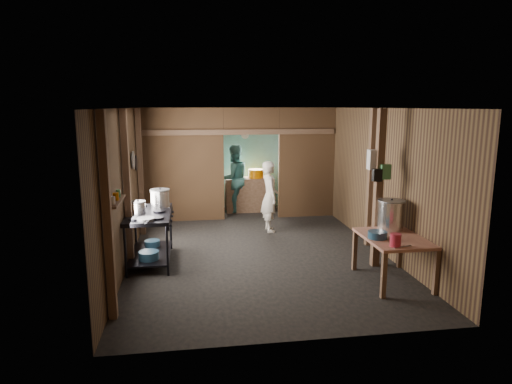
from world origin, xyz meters
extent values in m
cube|color=black|center=(0.00, 0.00, 0.00)|extent=(4.50, 7.00, 0.00)
cube|color=#4B4B4A|center=(0.00, 0.00, 2.60)|extent=(4.50, 7.00, 0.00)
cube|color=brown|center=(0.00, 3.50, 1.30)|extent=(4.50, 0.00, 2.60)
cube|color=brown|center=(0.00, -3.50, 1.30)|extent=(4.50, 0.00, 2.60)
cube|color=brown|center=(-2.25, 0.00, 1.30)|extent=(0.00, 7.00, 2.60)
cube|color=brown|center=(2.25, 0.00, 1.30)|extent=(0.00, 7.00, 2.60)
cube|color=brown|center=(-1.32, 2.20, 1.30)|extent=(1.85, 0.10, 2.60)
cube|color=brown|center=(1.57, 2.20, 1.30)|extent=(1.35, 0.10, 2.60)
cube|color=brown|center=(0.25, 2.20, 2.30)|extent=(1.30, 0.10, 0.60)
cube|color=#66B1AE|center=(0.00, 3.44, 1.25)|extent=(4.40, 0.06, 2.50)
cube|color=brown|center=(0.30, 2.95, 0.42)|extent=(1.20, 0.50, 0.85)
cylinder|color=silver|center=(0.25, 3.40, 1.90)|extent=(0.20, 0.03, 0.20)
cube|color=brown|center=(-2.18, -2.60, 1.30)|extent=(0.10, 0.12, 2.60)
cube|color=brown|center=(-2.18, -0.80, 1.30)|extent=(0.10, 0.12, 2.60)
cube|color=brown|center=(-2.18, 1.20, 1.30)|extent=(0.10, 0.12, 2.60)
cube|color=brown|center=(2.18, -0.20, 1.30)|extent=(0.10, 0.12, 2.60)
cube|color=brown|center=(1.85, -1.30, 1.30)|extent=(0.12, 0.12, 2.60)
cube|color=brown|center=(0.00, 2.15, 2.05)|extent=(4.40, 0.12, 0.12)
cylinder|color=gray|center=(-2.21, 0.40, 1.65)|extent=(0.03, 0.34, 0.34)
cylinder|color=black|center=(-2.21, 0.80, 1.55)|extent=(0.03, 0.30, 0.30)
cube|color=brown|center=(-2.15, -2.10, 1.40)|extent=(0.14, 0.80, 0.03)
cylinder|color=silver|center=(-2.15, -2.35, 1.47)|extent=(0.07, 0.07, 0.10)
cylinder|color=#BB5F00|center=(-2.15, -2.10, 1.47)|extent=(0.08, 0.08, 0.10)
cylinder|color=#448E53|center=(-2.15, -1.88, 1.47)|extent=(0.06, 0.06, 0.10)
cube|color=silver|center=(1.80, -1.22, 1.78)|extent=(0.22, 0.15, 0.32)
cube|color=#448E53|center=(1.92, -1.36, 1.60)|extent=(0.16, 0.12, 0.24)
cube|color=black|center=(1.78, -1.38, 1.55)|extent=(0.14, 0.10, 0.20)
cylinder|color=navy|center=(-1.88, -0.92, 0.24)|extent=(0.33, 0.33, 0.14)
cylinder|color=navy|center=(-1.88, -0.22, 0.22)|extent=(0.27, 0.27, 0.11)
cylinder|color=navy|center=(1.55, -2.02, 0.76)|extent=(0.37, 0.37, 0.11)
cylinder|color=#B5273B|center=(1.64, -2.43, 0.80)|extent=(0.19, 0.19, 0.18)
cube|color=silver|center=(1.72, -2.48, 0.71)|extent=(0.30, 0.11, 0.01)
cylinder|color=#BB5F00|center=(0.47, 2.95, 0.96)|extent=(0.39, 0.39, 0.22)
cylinder|color=red|center=(0.00, 2.95, 0.93)|extent=(0.13, 0.13, 0.15)
imported|color=beige|center=(0.48, 1.05, 0.75)|extent=(0.39, 0.57, 1.50)
imported|color=teal|center=(-0.10, 2.90, 0.85)|extent=(1.00, 0.90, 1.70)
camera|label=1|loc=(-1.17, -8.03, 2.63)|focal=31.18mm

